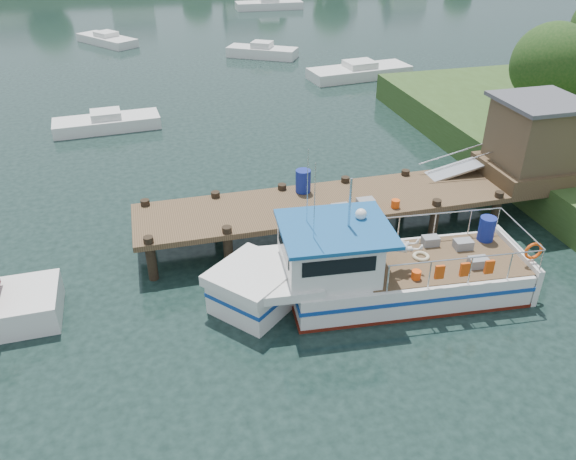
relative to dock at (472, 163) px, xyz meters
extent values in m
plane|color=black|center=(-6.51, -0.01, -2.24)|extent=(160.00, 160.00, 0.00)
cylinder|color=#332114|center=(7.49, 5.99, -0.72)|extent=(0.50, 0.50, 3.05)
sphere|color=#223D15|center=(7.49, 5.99, 1.72)|extent=(3.90, 3.90, 3.90)
cube|color=brown|center=(-4.51, -0.01, -0.94)|extent=(16.00, 3.00, 0.20)
cylinder|color=black|center=(-12.01, -1.31, -1.59)|extent=(0.32, 0.32, 1.90)
cylinder|color=black|center=(-12.01, 1.29, -1.59)|extent=(0.32, 0.32, 1.90)
cylinder|color=black|center=(-9.51, -1.31, -1.59)|extent=(0.32, 0.32, 1.90)
cylinder|color=black|center=(-9.51, 1.29, -1.59)|extent=(0.32, 0.32, 1.90)
cylinder|color=black|center=(-7.01, -1.31, -1.59)|extent=(0.32, 0.32, 1.90)
cylinder|color=black|center=(-7.01, 1.29, -1.59)|extent=(0.32, 0.32, 1.90)
cylinder|color=black|center=(-4.51, -1.31, -1.59)|extent=(0.32, 0.32, 1.90)
cylinder|color=black|center=(-4.51, 1.29, -1.59)|extent=(0.32, 0.32, 1.90)
cylinder|color=black|center=(-2.01, -1.31, -1.59)|extent=(0.32, 0.32, 1.90)
cylinder|color=black|center=(-2.01, 1.29, -1.59)|extent=(0.32, 0.32, 1.90)
cylinder|color=black|center=(0.49, -1.31, -1.59)|extent=(0.32, 0.32, 1.90)
cylinder|color=black|center=(0.49, 1.29, -1.59)|extent=(0.32, 0.32, 1.90)
cylinder|color=black|center=(2.99, -1.31, -1.59)|extent=(0.32, 0.32, 1.90)
cylinder|color=black|center=(2.99, 1.29, -1.59)|extent=(0.32, 0.32, 1.90)
cube|color=brown|center=(2.49, -0.01, -0.54)|extent=(3.20, 3.00, 0.60)
cube|color=brown|center=(2.49, -0.01, 0.86)|extent=(2.60, 2.60, 2.40)
cube|color=#47474C|center=(2.49, -0.01, 2.16)|extent=(3.00, 3.00, 0.15)
cube|color=#A5A8AD|center=(0.19, 0.89, -0.59)|extent=(3.34, 0.90, 0.79)
cylinder|color=silver|center=(0.19, 0.49, -0.09)|extent=(3.34, 0.05, 0.76)
cylinder|color=silver|center=(0.19, 1.29, -0.09)|extent=(3.34, 0.05, 0.76)
cube|color=slate|center=(-5.51, -1.01, -0.68)|extent=(0.60, 0.40, 0.30)
cube|color=slate|center=(-4.51, -0.81, -0.68)|extent=(0.60, 0.40, 0.30)
cylinder|color=#E0470D|center=(-3.51, -1.11, -0.69)|extent=(0.30, 0.30, 0.28)
cylinder|color=navy|center=(-6.31, 0.89, -0.40)|extent=(0.56, 0.56, 0.85)
cube|color=silver|center=(-4.43, -4.03, -1.70)|extent=(7.32, 3.42, 1.09)
cube|color=silver|center=(-9.15, -3.64, -1.70)|extent=(2.84, 2.84, 1.09)
cube|color=silver|center=(-9.15, -3.64, -1.01)|extent=(3.11, 3.10, 0.33)
cube|color=silver|center=(-8.21, -3.71, -1.04)|extent=(2.11, 2.85, 0.28)
cube|color=navy|center=(-4.43, -4.03, -1.56)|extent=(7.42, 3.47, 0.13)
cube|color=navy|center=(-9.15, -3.64, -1.56)|extent=(2.88, 2.88, 0.13)
cube|color=#57160C|center=(-4.43, -4.03, -2.19)|extent=(7.41, 3.45, 0.13)
cube|color=brown|center=(-3.30, -4.12, -1.14)|extent=(5.31, 2.97, 0.04)
cube|color=silver|center=(-0.75, -4.33, -1.60)|extent=(0.42, 2.85, 1.28)
cube|color=silver|center=(-6.88, -3.82, -0.44)|extent=(2.85, 2.67, 1.42)
cube|color=black|center=(-6.99, -5.06, -0.16)|extent=(2.08, 0.21, 0.47)
cube|color=black|center=(-6.78, -2.59, -0.16)|extent=(2.08, 0.21, 0.47)
cube|color=black|center=(-8.22, -3.71, -0.16)|extent=(0.18, 1.70, 0.47)
cube|color=#164F8A|center=(-6.70, -3.84, 0.32)|extent=(3.44, 3.00, 0.11)
cylinder|color=silver|center=(-6.32, -3.87, 1.12)|extent=(0.08, 0.08, 1.52)
cylinder|color=silver|center=(-7.49, -4.25, 1.50)|extent=(0.02, 0.02, 2.27)
cylinder|color=silver|center=(-7.41, -3.30, 1.50)|extent=(0.02, 0.02, 2.27)
sphere|color=silver|center=(-5.81, -3.53, 0.51)|extent=(0.37, 0.37, 0.34)
cylinder|color=silver|center=(-3.26, -5.44, -0.25)|extent=(4.73, 0.43, 0.04)
cylinder|color=silver|center=(-3.05, -2.83, -0.25)|extent=(4.73, 0.43, 0.04)
cylinder|color=silver|center=(-0.76, -4.33, -0.25)|extent=(0.26, 2.60, 0.04)
cylinder|color=silver|center=(-5.58, -5.24, -0.70)|extent=(0.04, 0.04, 0.90)
cylinder|color=silver|center=(-5.36, -2.64, -0.70)|extent=(0.04, 0.04, 0.90)
cylinder|color=silver|center=(-4.35, -5.35, -0.70)|extent=(0.04, 0.04, 0.90)
cylinder|color=silver|center=(-4.13, -2.74, -0.70)|extent=(0.04, 0.04, 0.90)
cylinder|color=silver|center=(-3.12, -5.45, -0.70)|extent=(0.04, 0.04, 0.90)
cylinder|color=silver|center=(-2.90, -2.84, -0.70)|extent=(0.04, 0.04, 0.90)
cylinder|color=silver|center=(-1.89, -5.55, -0.70)|extent=(0.04, 0.04, 0.90)
cylinder|color=silver|center=(-1.68, -2.94, -0.70)|extent=(0.04, 0.04, 0.90)
cylinder|color=silver|center=(-0.90, -5.63, -0.70)|extent=(0.04, 0.04, 0.90)
cylinder|color=silver|center=(-0.69, -3.02, -0.70)|extent=(0.04, 0.04, 0.90)
cube|color=slate|center=(-2.40, -4.77, -0.98)|extent=(0.60, 0.42, 0.30)
cube|color=slate|center=(-2.31, -3.73, -0.98)|extent=(0.60, 0.42, 0.30)
cube|color=slate|center=(-3.23, -3.27, -0.98)|extent=(0.55, 0.40, 0.30)
cylinder|color=navy|center=(-1.34, -3.43, -0.72)|extent=(0.57, 0.57, 0.83)
cylinder|color=#E0470D|center=(-4.50, -4.88, -1.00)|extent=(0.31, 0.31, 0.28)
torus|color=#BFB28C|center=(-3.85, -3.88, -1.08)|extent=(0.57, 0.57, 0.11)
torus|color=#E0470D|center=(-0.79, -5.09, -0.63)|extent=(0.59, 0.14, 0.59)
cube|color=#E0470D|center=(-4.07, -5.39, -0.63)|extent=(0.27, 0.12, 0.43)
cube|color=#E0470D|center=(-3.31, -5.45, -0.63)|extent=(0.27, 0.12, 0.43)
cube|color=#E0470D|center=(-2.56, -5.51, -0.63)|extent=(0.27, 0.12, 0.43)
imported|color=silver|center=(-5.02, -4.26, -0.32)|extent=(0.45, 0.64, 1.67)
cube|color=silver|center=(3.40, 48.86, -1.84)|extent=(7.52, 2.82, 0.80)
cube|color=silver|center=(3.40, 48.86, -1.24)|extent=(2.15, 1.86, 0.51)
cube|color=silver|center=(-13.69, 13.50, -1.92)|extent=(5.65, 2.28, 0.64)
cube|color=silver|center=(-13.69, 13.50, -1.43)|extent=(1.64, 1.44, 0.41)
cube|color=silver|center=(-2.15, 27.07, -1.86)|extent=(5.59, 4.36, 0.76)
cube|color=silver|center=(-2.15, 27.07, -1.29)|extent=(1.97, 1.89, 0.49)
cube|color=silver|center=(3.16, 19.67, -1.88)|extent=(7.38, 3.29, 0.71)
cube|color=silver|center=(3.16, 19.67, -1.34)|extent=(2.19, 1.95, 0.46)
cube|color=silver|center=(-14.03, 34.96, -1.91)|extent=(5.22, 6.14, 0.65)
cube|color=silver|center=(-14.03, 34.96, -1.42)|extent=(2.18, 2.23, 0.42)
camera|label=1|loc=(-11.55, -16.98, 8.51)|focal=35.00mm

